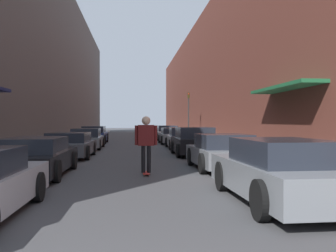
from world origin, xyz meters
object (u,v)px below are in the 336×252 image
parked_car_left_3 (87,139)px  skateboarder (146,139)px  parked_car_right_1 (222,152)px  parked_car_right_4 (173,136)px  parked_car_right_5 (167,133)px  parked_car_left_4 (94,135)px  parked_car_left_1 (35,157)px  parked_car_right_2 (194,142)px  traffic_light (189,111)px  parked_car_right_3 (183,138)px  parked_car_right_0 (279,172)px  parked_car_left_2 (70,145)px

parked_car_left_3 → skateboarder: size_ratio=2.55×
parked_car_right_1 → parked_car_right_4: bearing=90.3°
parked_car_right_5 → parked_car_left_4: bearing=-141.7°
parked_car_left_1 → parked_car_right_2: 8.79m
parked_car_right_1 → traffic_light: (1.44, 17.58, 1.92)m
parked_car_right_4 → traffic_light: 3.42m
parked_car_left_1 → traffic_light: bearing=67.9°
parked_car_left_3 → traffic_light: (7.41, 7.00, 1.92)m
parked_car_right_3 → parked_car_right_5: 10.90m
parked_car_left_3 → parked_car_right_1: size_ratio=1.17×
parked_car_right_0 → parked_car_right_2: parked_car_right_2 is taller
parked_car_right_2 → parked_car_left_2: bearing=-174.3°
parked_car_left_4 → parked_car_right_2: parked_car_right_2 is taller
skateboarder → parked_car_right_0: bearing=-59.1°
parked_car_left_3 → parked_car_right_1: parked_car_left_3 is taller
parked_car_left_1 → parked_car_right_1: 6.21m
parked_car_left_3 → parked_car_right_4: size_ratio=1.15×
parked_car_right_0 → parked_car_right_1: (0.14, 5.47, -0.04)m
parked_car_right_4 → traffic_light: (1.52, 2.37, 1.93)m
parked_car_left_2 → parked_car_right_2: parked_car_right_2 is taller
parked_car_left_4 → traffic_light: (7.54, 1.28, 1.88)m
parked_car_right_2 → parked_car_right_4: size_ratio=0.97×
parked_car_left_3 → parked_car_right_0: size_ratio=1.03×
parked_car_left_2 → parked_car_left_4: (-0.05, 11.52, 0.07)m
parked_car_right_0 → skateboarder: 5.04m
parked_car_left_2 → parked_car_right_3: 8.07m
parked_car_right_5 → parked_car_left_3: bearing=-119.5°
parked_car_right_1 → parked_car_right_3: (-0.04, 10.17, 0.02)m
parked_car_left_3 → parked_car_right_3: (5.93, -0.42, 0.02)m
parked_car_left_4 → parked_car_right_0: bearing=-74.7°
parked_car_right_0 → skateboarder: (-2.57, 4.30, 0.49)m
parked_car_right_3 → traffic_light: traffic_light is taller
parked_car_left_3 → parked_car_right_2: parked_car_right_2 is taller
parked_car_left_1 → skateboarder: skateboarder is taller
parked_car_right_0 → parked_car_right_3: (0.10, 15.64, -0.02)m
parked_car_left_2 → parked_car_left_3: size_ratio=0.91×
parked_car_left_1 → parked_car_left_2: size_ratio=1.12×
parked_car_right_1 → parked_car_left_3: bearing=119.4°
parked_car_left_4 → parked_car_right_5: (6.05, 4.77, -0.01)m
parked_car_left_2 → parked_car_right_1: size_ratio=1.06×
parked_car_right_1 → traffic_light: size_ratio=1.01×
parked_car_right_4 → traffic_light: traffic_light is taller
parked_car_right_1 → parked_car_right_3: size_ratio=0.92×
parked_car_left_1 → skateboarder: size_ratio=2.58×
parked_car_left_2 → parked_car_right_3: bearing=41.9°
parked_car_right_1 → parked_car_right_2: parked_car_right_2 is taller
parked_car_right_0 → traffic_light: size_ratio=1.15×
parked_car_left_4 → parked_car_right_2: 12.46m
parked_car_left_1 → parked_car_right_2: size_ratio=1.21×
parked_car_left_3 → traffic_light: traffic_light is taller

